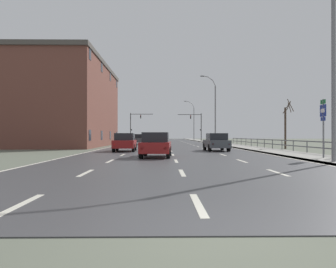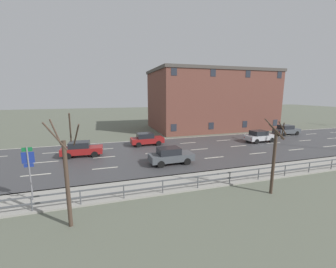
% 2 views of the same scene
% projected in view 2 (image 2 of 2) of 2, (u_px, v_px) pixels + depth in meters
% --- Properties ---
extents(ground_plane, '(160.00, 160.00, 0.12)m').
position_uv_depth(ground_plane, '(320.00, 140.00, 31.20)').
color(ground_plane, '#5B6051').
extents(guardrail, '(0.07, 37.57, 1.00)m').
position_uv_depth(guardrail, '(214.00, 178.00, 15.19)').
color(guardrail, '#515459').
rests_on(guardrail, ground).
extents(highway_sign, '(0.09, 0.68, 3.44)m').
position_uv_depth(highway_sign, '(29.00, 167.00, 12.88)').
color(highway_sign, slate).
rests_on(highway_sign, ground).
extents(car_mid_centre, '(2.00, 4.18, 1.57)m').
position_uv_depth(car_mid_centre, '(82.00, 149.00, 22.70)').
color(car_mid_centre, maroon).
rests_on(car_mid_centre, ground).
extents(car_far_right, '(1.90, 4.13, 1.57)m').
position_uv_depth(car_far_right, '(286.00, 130.00, 34.48)').
color(car_far_right, '#474C51').
rests_on(car_far_right, ground).
extents(car_near_left, '(1.92, 4.14, 1.57)m').
position_uv_depth(car_near_left, '(147.00, 139.00, 27.58)').
color(car_near_left, maroon).
rests_on(car_near_left, ground).
extents(car_distant, '(1.94, 4.16, 1.57)m').
position_uv_depth(car_distant, '(171.00, 155.00, 20.27)').
color(car_distant, '#474C51').
rests_on(car_distant, ground).
extents(car_near_right, '(2.01, 4.19, 1.57)m').
position_uv_depth(car_near_right, '(260.00, 136.00, 29.44)').
color(car_near_right, '#B7B7BC').
rests_on(car_near_right, ground).
extents(brick_building, '(13.03, 21.80, 10.69)m').
position_uv_depth(brick_building, '(210.00, 100.00, 40.88)').
color(brick_building, brown).
rests_on(brick_building, ground).
extents(bare_tree_near, '(1.47, 1.53, 5.66)m').
position_uv_depth(bare_tree_near, '(67.00, 178.00, 10.38)').
color(bare_tree_near, '#423328').
rests_on(bare_tree_near, ground).
extents(bare_tree_mid, '(0.99, 1.43, 5.01)m').
position_uv_depth(bare_tree_mid, '(274.00, 158.00, 13.90)').
color(bare_tree_mid, '#423328').
rests_on(bare_tree_mid, ground).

